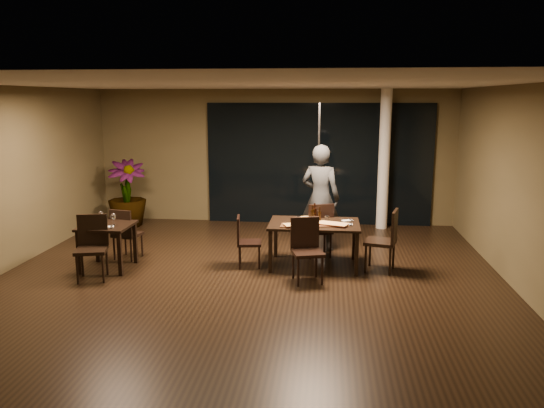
{
  "coord_description": "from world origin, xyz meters",
  "views": [
    {
      "loc": [
        1.21,
        -7.85,
        2.79
      ],
      "look_at": [
        0.29,
        0.83,
        1.05
      ],
      "focal_mm": 35.0,
      "sensor_mm": 36.0,
      "label": 1
    }
  ],
  "objects_px": {
    "main_table": "(314,227)",
    "chair_main_left": "(245,239)",
    "side_table": "(107,232)",
    "bottle_c": "(315,212)",
    "chair_main_near": "(306,246)",
    "potted_plant": "(127,193)",
    "chair_side_near": "(92,243)",
    "bottle_b": "(320,215)",
    "bottle_a": "(313,214)",
    "chair_main_right": "(386,237)",
    "chair_side_far": "(125,231)",
    "diner": "(320,198)",
    "chair_main_far": "(319,227)"
  },
  "relations": [
    {
      "from": "diner",
      "to": "bottle_c",
      "type": "relative_size",
      "value": 6.35
    },
    {
      "from": "bottle_b",
      "to": "chair_main_left",
      "type": "bearing_deg",
      "value": -172.11
    },
    {
      "from": "side_table",
      "to": "bottle_c",
      "type": "bearing_deg",
      "value": 10.17
    },
    {
      "from": "chair_side_far",
      "to": "bottle_b",
      "type": "relative_size",
      "value": 3.39
    },
    {
      "from": "chair_main_right",
      "to": "chair_side_near",
      "type": "distance_m",
      "value": 4.69
    },
    {
      "from": "side_table",
      "to": "bottle_c",
      "type": "height_order",
      "value": "bottle_c"
    },
    {
      "from": "chair_main_far",
      "to": "chair_side_far",
      "type": "height_order",
      "value": "chair_main_far"
    },
    {
      "from": "chair_side_near",
      "to": "bottle_b",
      "type": "xyz_separation_m",
      "value": [
        3.53,
        1.0,
        0.32
      ]
    },
    {
      "from": "side_table",
      "to": "chair_main_far",
      "type": "bearing_deg",
      "value": 16.33
    },
    {
      "from": "chair_main_near",
      "to": "potted_plant",
      "type": "bearing_deg",
      "value": 126.51
    },
    {
      "from": "chair_side_far",
      "to": "chair_main_near",
      "type": "bearing_deg",
      "value": 179.74
    },
    {
      "from": "bottle_a",
      "to": "potted_plant",
      "type": "bearing_deg",
      "value": 149.96
    },
    {
      "from": "chair_main_near",
      "to": "bottle_a",
      "type": "xyz_separation_m",
      "value": [
        0.07,
        0.77,
        0.35
      ]
    },
    {
      "from": "chair_main_right",
      "to": "chair_side_far",
      "type": "relative_size",
      "value": 1.13
    },
    {
      "from": "chair_side_far",
      "to": "bottle_c",
      "type": "xyz_separation_m",
      "value": [
        3.31,
        0.09,
        0.4
      ]
    },
    {
      "from": "chair_main_right",
      "to": "bottle_a",
      "type": "relative_size",
      "value": 3.5
    },
    {
      "from": "chair_main_left",
      "to": "diner",
      "type": "relative_size",
      "value": 0.44
    },
    {
      "from": "bottle_a",
      "to": "chair_side_near",
      "type": "bearing_deg",
      "value": -163.44
    },
    {
      "from": "chair_main_right",
      "to": "bottle_c",
      "type": "height_order",
      "value": "bottle_c"
    },
    {
      "from": "bottle_a",
      "to": "chair_side_far",
      "type": "bearing_deg",
      "value": -179.54
    },
    {
      "from": "chair_main_left",
      "to": "chair_main_near",
      "type": "bearing_deg",
      "value": -126.45
    },
    {
      "from": "potted_plant",
      "to": "side_table",
      "type": "bearing_deg",
      "value": -74.91
    },
    {
      "from": "chair_side_far",
      "to": "side_table",
      "type": "bearing_deg",
      "value": 92.33
    },
    {
      "from": "bottle_a",
      "to": "bottle_c",
      "type": "distance_m",
      "value": 0.08
    },
    {
      "from": "chair_main_near",
      "to": "bottle_c",
      "type": "xyz_separation_m",
      "value": [
        0.1,
        0.83,
        0.36
      ]
    },
    {
      "from": "main_table",
      "to": "chair_main_left",
      "type": "xyz_separation_m",
      "value": [
        -1.16,
        -0.15,
        -0.19
      ]
    },
    {
      "from": "main_table",
      "to": "potted_plant",
      "type": "xyz_separation_m",
      "value": [
        -4.2,
        2.45,
        0.06
      ]
    },
    {
      "from": "bottle_c",
      "to": "chair_main_far",
      "type": "bearing_deg",
      "value": 79.71
    },
    {
      "from": "chair_main_far",
      "to": "chair_main_left",
      "type": "xyz_separation_m",
      "value": [
        -1.23,
        -0.66,
        -0.07
      ]
    },
    {
      "from": "chair_main_near",
      "to": "chair_main_left",
      "type": "relative_size",
      "value": 1.14
    },
    {
      "from": "bottle_a",
      "to": "bottle_b",
      "type": "xyz_separation_m",
      "value": [
        0.12,
        -0.02,
        -0.01
      ]
    },
    {
      "from": "chair_main_far",
      "to": "chair_side_far",
      "type": "distance_m",
      "value": 3.42
    },
    {
      "from": "chair_side_far",
      "to": "potted_plant",
      "type": "xyz_separation_m",
      "value": [
        -0.89,
        2.43,
        0.23
      ]
    },
    {
      "from": "diner",
      "to": "bottle_b",
      "type": "relative_size",
      "value": 7.36
    },
    {
      "from": "main_table",
      "to": "potted_plant",
      "type": "relative_size",
      "value": 1.02
    },
    {
      "from": "chair_side_far",
      "to": "chair_main_right",
      "type": "bearing_deg",
      "value": -169.63
    },
    {
      "from": "bottle_b",
      "to": "chair_side_near",
      "type": "bearing_deg",
      "value": -164.2
    },
    {
      "from": "potted_plant",
      "to": "chair_main_right",
      "type": "bearing_deg",
      "value": -25.99
    },
    {
      "from": "chair_main_right",
      "to": "bottle_c",
      "type": "xyz_separation_m",
      "value": [
        -1.17,
        0.28,
        0.33
      ]
    },
    {
      "from": "chair_main_near",
      "to": "chair_main_left",
      "type": "bearing_deg",
      "value": 135.64
    },
    {
      "from": "chair_main_right",
      "to": "diner",
      "type": "relative_size",
      "value": 0.52
    },
    {
      "from": "chair_main_near",
      "to": "bottle_b",
      "type": "bearing_deg",
      "value": 60.55
    },
    {
      "from": "chair_main_far",
      "to": "diner",
      "type": "xyz_separation_m",
      "value": [
        0.01,
        0.49,
        0.44
      ]
    },
    {
      "from": "main_table",
      "to": "chair_main_left",
      "type": "height_order",
      "value": "chair_main_left"
    },
    {
      "from": "chair_main_near",
      "to": "chair_main_right",
      "type": "height_order",
      "value": "chair_main_right"
    },
    {
      "from": "chair_main_far",
      "to": "bottle_b",
      "type": "height_order",
      "value": "bottle_b"
    },
    {
      "from": "chair_side_far",
      "to": "bottle_a",
      "type": "height_order",
      "value": "bottle_a"
    },
    {
      "from": "chair_main_far",
      "to": "chair_main_near",
      "type": "bearing_deg",
      "value": 65.01
    },
    {
      "from": "diner",
      "to": "bottle_a",
      "type": "distance_m",
      "value": 0.98
    },
    {
      "from": "chair_main_left",
      "to": "diner",
      "type": "distance_m",
      "value": 1.77
    }
  ]
}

